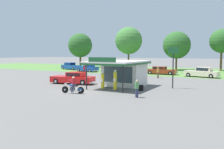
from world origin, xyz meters
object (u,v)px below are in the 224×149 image
object	(u,v)px
featured_classic_sedan	(73,78)
roadside_pole_sign	(173,60)
gas_pump_offside	(115,81)
parked_car_back_row_right	(202,73)
gas_pump_nearside	(103,81)
bystander_standing_back_lot	(116,72)
parked_car_back_row_centre_left	(71,66)
bystander_chatting_near_pumps	(158,72)
bystander_strolling_foreground	(140,70)
parked_car_back_row_far_right	(115,69)
bystander_admiring_sedan	(137,88)
bystander_leaning_by_kiosk	(84,70)
motorcycle_with_rider	(73,86)
parked_car_back_row_centre	(161,71)
parked_car_second_row_spare	(88,68)
spare_tire_stack	(140,88)

from	to	relation	value
featured_classic_sedan	roadside_pole_sign	xyz separation A→B (m)	(11.59, 2.12, 2.36)
gas_pump_offside	parked_car_back_row_right	size ratio (longest dim) A/B	0.39
gas_pump_nearside	bystander_standing_back_lot	distance (m)	10.38
parked_car_back_row_centre_left	bystander_chatting_near_pumps	world-z (taller)	bystander_chatting_near_pumps
bystander_strolling_foreground	parked_car_back_row_centre_left	bearing A→B (deg)	163.04
parked_car_back_row_far_right	bystander_chatting_near_pumps	xyz separation A→B (m)	(10.20, -5.58, 0.23)
featured_classic_sedan	bystander_admiring_sedan	size ratio (longest dim) A/B	3.80
bystander_chatting_near_pumps	roadside_pole_sign	world-z (taller)	roadside_pole_sign
bystander_leaning_by_kiosk	parked_car_back_row_right	bearing A→B (deg)	18.70
bystander_admiring_sedan	bystander_leaning_by_kiosk	bearing A→B (deg)	137.49
motorcycle_with_rider	bystander_standing_back_lot	distance (m)	13.35
parked_car_back_row_far_right	bystander_strolling_foreground	bearing A→B (deg)	-25.85
gas_pump_nearside	parked_car_back_row_right	distance (m)	19.35
featured_classic_sedan	parked_car_back_row_centre	world-z (taller)	featured_classic_sedan
parked_car_back_row_right	parked_car_back_row_centre	size ratio (longest dim) A/B	0.99
motorcycle_with_rider	parked_car_back_row_right	world-z (taller)	motorcycle_with_rider
gas_pump_offside	bystander_standing_back_lot	world-z (taller)	gas_pump_offside
bystander_chatting_near_pumps	bystander_strolling_foreground	xyz separation A→B (m)	(-3.80, 2.47, 0.00)
gas_pump_nearside	parked_car_second_row_spare	distance (m)	23.61
parked_car_back_row_centre_left	spare_tire_stack	distance (m)	32.46
bystander_chatting_near_pumps	bystander_standing_back_lot	size ratio (longest dim) A/B	0.98
gas_pump_offside	parked_car_second_row_spare	size ratio (longest dim) A/B	0.42
bystander_leaning_by_kiosk	bystander_strolling_foreground	bearing A→B (deg)	24.22
spare_tire_stack	parked_car_back_row_far_right	bearing A→B (deg)	124.73
gas_pump_offside	bystander_leaning_by_kiosk	xyz separation A→B (m)	(-12.24, 11.88, -0.06)
roadside_pole_sign	gas_pump_nearside	bearing A→B (deg)	-145.72
motorcycle_with_rider	bystander_standing_back_lot	size ratio (longest dim) A/B	1.28
parked_car_back_row_centre	bystander_admiring_sedan	bearing A→B (deg)	-78.08
parked_car_back_row_centre_left	parked_car_back_row_centre	bearing A→B (deg)	-5.10
featured_classic_sedan	roadside_pole_sign	size ratio (longest dim) A/B	1.30
parked_car_back_row_right	bystander_admiring_sedan	bearing A→B (deg)	-96.65
featured_classic_sedan	bystander_chatting_near_pumps	xyz separation A→B (m)	(7.08, 11.21, 0.24)
motorcycle_with_rider	bystander_chatting_near_pumps	xyz separation A→B (m)	(2.80, 16.68, 0.25)
parked_car_back_row_right	roadside_pole_sign	xyz separation A→B (m)	(-1.04, -13.76, 2.31)
motorcycle_with_rider	parked_car_back_row_centre	xyz separation A→B (m)	(1.30, 23.12, -0.01)
gas_pump_offside	roadside_pole_sign	distance (m)	6.62
gas_pump_nearside	gas_pump_offside	distance (m)	1.46
parked_car_back_row_far_right	parked_car_second_row_spare	bearing A→B (deg)	-176.43
parked_car_back_row_right	parked_car_back_row_centre_left	xyz separation A→B (m)	(-28.67, 3.69, 0.01)
gas_pump_offside	featured_classic_sedan	xyz separation A→B (m)	(-6.89, 2.07, -0.32)
motorcycle_with_rider	featured_classic_sedan	bearing A→B (deg)	128.01
parked_car_back_row_far_right	parked_car_second_row_spare	size ratio (longest dim) A/B	1.11
motorcycle_with_rider	parked_car_back_row_far_right	xyz separation A→B (m)	(-7.40, 22.25, 0.02)
featured_classic_sedan	spare_tire_stack	xyz separation A→B (m)	(9.14, -0.90, -0.39)
motorcycle_with_rider	parked_car_second_row_spare	size ratio (longest dim) A/B	0.44
motorcycle_with_rider	parked_car_back_row_centre_left	size ratio (longest dim) A/B	0.39
motorcycle_with_rider	featured_classic_sedan	xyz separation A→B (m)	(-4.27, 5.47, 0.01)
bystander_admiring_sedan	gas_pump_nearside	bearing A→B (deg)	153.28
gas_pump_offside	parked_car_back_row_centre_left	distance (m)	31.54
bystander_leaning_by_kiosk	roadside_pole_sign	bearing A→B (deg)	-24.39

